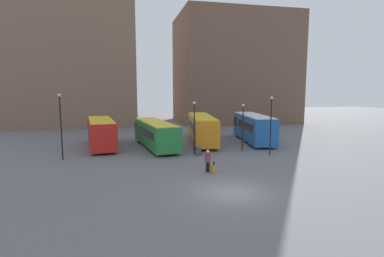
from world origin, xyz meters
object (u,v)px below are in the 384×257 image
object	(u,v)px
lamp_post_1	(271,121)
bus_3	(253,127)
lamp_post_2	(61,121)
bus_0	(101,132)
lamp_post_0	(194,123)
bus_1	(155,133)
bus_2	(202,128)
traveler	(208,159)
lamp_post_3	(243,123)
trash_bin	(198,151)
suitcase	(213,169)

from	to	relation	value
lamp_post_1	bus_3	bearing A→B (deg)	77.79
bus_3	lamp_post_2	xyz separation A→B (m)	(-20.70, -5.08, 1.70)
bus_0	lamp_post_0	distance (m)	10.91
lamp_post_1	bus_1	bearing A→B (deg)	147.84
bus_2	traveler	xyz separation A→B (m)	(-2.89, -12.86, -0.72)
lamp_post_0	lamp_post_2	distance (m)	12.08
bus_3	lamp_post_3	size ratio (longest dim) A/B	2.17
trash_bin	suitcase	bearing A→B (deg)	-93.93
lamp_post_2	bus_0	bearing A→B (deg)	61.13
traveler	trash_bin	size ratio (longest dim) A/B	2.04
suitcase	lamp_post_2	bearing A→B (deg)	52.00
bus_1	trash_bin	xyz separation A→B (m)	(3.61, -5.08, -1.12)
lamp_post_2	bus_1	bearing A→B (deg)	25.03
traveler	suitcase	size ratio (longest dim) A/B	1.83
bus_3	bus_1	bearing A→B (deg)	103.02
bus_1	bus_3	bearing A→B (deg)	-93.80
bus_1	lamp_post_1	size ratio (longest dim) A/B	1.91
bus_0	bus_3	size ratio (longest dim) A/B	0.90
bus_2	bus_3	world-z (taller)	bus_3
lamp_post_0	bus_0	bearing A→B (deg)	146.93
bus_2	bus_3	xyz separation A→B (m)	(6.19, -0.93, 0.02)
traveler	suitcase	xyz separation A→B (m)	(0.30, -0.42, -0.70)
bus_0	bus_3	distance (m)	17.72
traveler	bus_0	bearing A→B (deg)	28.49
suitcase	bus_2	bearing A→B (deg)	-17.67
bus_1	bus_3	distance (m)	12.01
bus_0	lamp_post_1	xyz separation A→B (m)	(16.09, -7.85, 1.65)
bus_0	bus_2	distance (m)	11.54
bus_0	lamp_post_3	size ratio (longest dim) A/B	1.95
lamp_post_1	traveler	bearing A→B (deg)	-149.33
suitcase	lamp_post_1	world-z (taller)	lamp_post_1
traveler	trash_bin	xyz separation A→B (m)	(0.73, 5.85, -0.61)
suitcase	bus_1	bearing A→B (deg)	9.05
traveler	lamp_post_3	xyz separation A→B (m)	(5.59, 6.76, 1.87)
bus_1	trash_bin	world-z (taller)	bus_1
lamp_post_3	lamp_post_0	bearing A→B (deg)	-175.67
bus_3	suitcase	size ratio (longest dim) A/B	11.09
bus_1	lamp_post_0	distance (m)	5.85
lamp_post_3	traveler	bearing A→B (deg)	-129.59
bus_1	bus_3	size ratio (longest dim) A/B	1.03
lamp_post_1	lamp_post_2	xyz separation A→B (m)	(-19.08, 2.43, 0.15)
bus_1	lamp_post_0	xyz separation A→B (m)	(3.33, -4.56, 1.52)
suitcase	lamp_post_1	distance (m)	9.15
trash_bin	bus_0	bearing A→B (deg)	145.53
bus_0	lamp_post_1	bearing A→B (deg)	-123.36
bus_3	suitcase	xyz separation A→B (m)	(-8.79, -12.35, -1.44)
suitcase	lamp_post_1	xyz separation A→B (m)	(7.16, 4.85, 2.99)
bus_1	traveler	size ratio (longest dim) A/B	6.22
bus_2	lamp_post_3	size ratio (longest dim) A/B	2.39
suitcase	lamp_post_3	world-z (taller)	lamp_post_3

